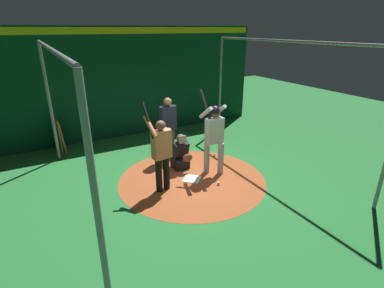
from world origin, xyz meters
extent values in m
plane|color=#287A38|center=(0.00, 0.00, 0.00)|extent=(25.22, 25.22, 0.00)
cylinder|color=#AD562D|center=(0.00, 0.00, 0.00)|extent=(3.64, 3.64, 0.01)
cube|color=white|center=(0.00, 0.00, 0.01)|extent=(0.59, 0.59, 0.01)
cylinder|color=#B3B3B7|center=(0.08, 0.79, 0.43)|extent=(0.15, 0.15, 0.85)
cylinder|color=#B3B3B7|center=(-0.16, 0.52, 0.43)|extent=(0.15, 0.15, 0.85)
cube|color=silver|center=(-0.04, 0.66, 1.17)|extent=(0.22, 0.44, 0.64)
cylinder|color=silver|center=(-0.14, 0.85, 1.63)|extent=(0.52, 0.09, 0.40)
cylinder|color=silver|center=(-0.14, 0.46, 1.63)|extent=(0.52, 0.09, 0.40)
sphere|color=brown|center=(-0.04, 0.66, 1.61)|extent=(0.22, 0.22, 0.22)
sphere|color=black|center=(-0.04, 0.66, 1.67)|extent=(0.25, 0.25, 0.25)
cylinder|color=black|center=(-0.26, 0.52, 1.77)|extent=(0.54, 0.06, 0.73)
cube|color=black|center=(-0.74, 0.04, 0.15)|extent=(0.40, 0.40, 0.30)
cube|color=black|center=(-0.70, 0.04, 0.53)|extent=(0.31, 0.40, 0.49)
sphere|color=brown|center=(-0.68, 0.04, 0.86)|extent=(0.23, 0.23, 0.23)
cube|color=gray|center=(-0.58, 0.04, 0.86)|extent=(0.03, 0.20, 0.20)
ellipsoid|color=brown|center=(-0.42, 0.10, 0.40)|extent=(0.12, 0.28, 0.22)
cylinder|color=#4C4C51|center=(-1.43, 0.13, 0.43)|extent=(0.15, 0.15, 0.87)
cylinder|color=#4C4C51|center=(-1.43, -0.07, 0.43)|extent=(0.15, 0.15, 0.87)
cube|color=#1E2338|center=(-1.43, 0.03, 1.21)|extent=(0.22, 0.42, 0.69)
cylinder|color=#1E2338|center=(-1.43, 0.24, 1.26)|extent=(0.09, 0.09, 0.58)
cylinder|color=#1E2338|center=(-1.43, -0.17, 1.26)|extent=(0.09, 0.09, 0.58)
sphere|color=#9E704C|center=(-1.43, 0.03, 1.67)|extent=(0.22, 0.22, 0.22)
cylinder|color=black|center=(0.10, -0.74, 0.41)|extent=(0.15, 0.15, 0.82)
cylinder|color=black|center=(0.13, -0.93, 0.41)|extent=(0.15, 0.15, 0.82)
cube|color=#E48156|center=(0.12, -0.83, 1.14)|extent=(0.28, 0.45, 0.65)
cylinder|color=#E48156|center=(0.09, -0.63, 1.19)|extent=(0.09, 0.09, 0.55)
cylinder|color=#E48156|center=(0.05, -1.05, 1.58)|extent=(0.48, 0.16, 0.42)
sphere|color=brown|center=(0.12, -0.83, 1.58)|extent=(0.21, 0.21, 0.21)
cylinder|color=black|center=(-0.03, -1.06, 1.69)|extent=(0.47, 0.13, 0.74)
cube|color=#0C3D26|center=(-4.05, 0.00, 1.80)|extent=(0.20, 9.22, 3.60)
cube|color=yellow|center=(-3.94, 0.00, 3.45)|extent=(0.03, 9.04, 0.20)
cylinder|color=gray|center=(-2.95, -2.76, 1.61)|extent=(0.08, 0.08, 3.22)
cylinder|color=gray|center=(2.95, -2.76, 1.61)|extent=(0.08, 0.08, 3.22)
cylinder|color=gray|center=(-2.95, 2.76, 1.61)|extent=(0.08, 0.08, 3.22)
cylinder|color=gray|center=(0.00, -2.76, 3.22)|extent=(5.89, 0.07, 0.07)
cylinder|color=gray|center=(0.00, 2.76, 3.22)|extent=(5.89, 0.07, 0.07)
cube|color=olive|center=(-3.80, -2.64, 0.53)|extent=(1.18, 0.04, 1.05)
cylinder|color=olive|center=(-4.29, -2.58, 0.42)|extent=(0.06, 0.18, 0.83)
cylinder|color=tan|center=(-4.17, -2.58, 0.45)|extent=(0.06, 0.17, 0.90)
cylinder|color=tan|center=(-4.05, -2.58, 0.46)|extent=(0.06, 0.18, 0.92)
cylinder|color=olive|center=(-3.93, -2.58, 0.46)|extent=(0.06, 0.13, 0.92)
cylinder|color=black|center=(-3.81, -2.58, 0.43)|extent=(0.06, 0.17, 0.86)
cylinder|color=tan|center=(-3.69, -2.58, 0.42)|extent=(0.06, 0.13, 0.85)
cylinder|color=olive|center=(-3.57, -2.58, 0.42)|extent=(0.06, 0.20, 0.83)
cylinder|color=olive|center=(-3.45, -2.58, 0.43)|extent=(0.06, 0.13, 0.86)
cylinder|color=tan|center=(-3.33, -2.58, 0.45)|extent=(0.06, 0.13, 0.91)
sphere|color=white|center=(-0.93, 1.27, 0.04)|extent=(0.07, 0.07, 0.07)
sphere|color=white|center=(0.55, 0.42, 0.04)|extent=(0.07, 0.07, 0.07)
camera|label=1|loc=(5.74, -3.15, 3.54)|focal=27.64mm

